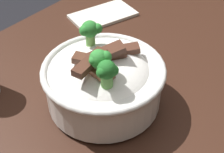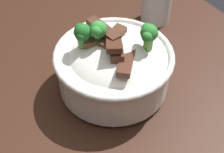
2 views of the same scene
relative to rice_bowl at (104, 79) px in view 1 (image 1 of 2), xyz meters
name	(u,v)px [view 1 (image 1 of 2)]	position (x,y,z in m)	size (l,w,h in m)	color
dining_table	(146,132)	(-0.07, 0.06, -0.17)	(1.56, 0.85, 0.78)	#381E14
rice_bowl	(104,79)	(0.00, 0.00, 0.00)	(0.22, 0.22, 0.15)	white
folded_napkin	(103,15)	(-0.25, -0.21, -0.06)	(0.17, 0.10, 0.01)	silver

